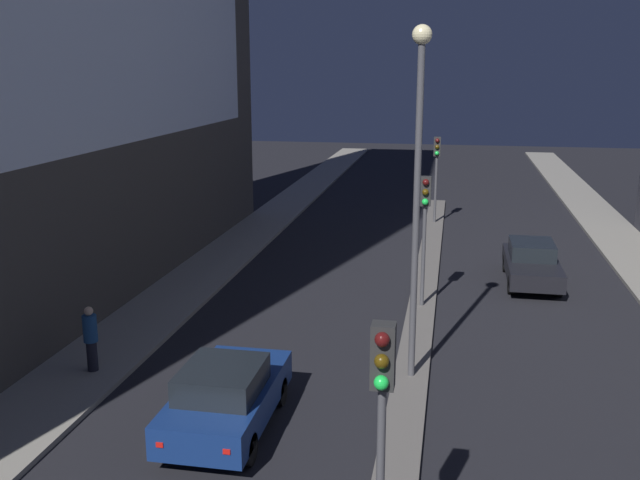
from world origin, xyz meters
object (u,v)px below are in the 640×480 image
at_px(traffic_light_mid, 425,212).
at_px(traffic_light_far, 437,160).
at_px(traffic_light_near, 382,401).
at_px(street_lamp, 418,164).
at_px(car_right_lane, 532,263).
at_px(car_left_lane, 226,396).
at_px(pedestrian_on_left_sidewalk, 91,337).

height_order(traffic_light_mid, traffic_light_far, same).
bearing_deg(traffic_light_mid, traffic_light_near, -90.00).
xyz_separation_m(traffic_light_far, street_lamp, (0.00, -17.80, 2.16)).
xyz_separation_m(street_lamp, car_right_lane, (3.66, 8.88, -4.58)).
bearing_deg(car_left_lane, traffic_light_mid, 66.72).
bearing_deg(pedestrian_on_left_sidewalk, car_left_lane, -26.04).
bearing_deg(traffic_light_far, traffic_light_mid, -90.00).
height_order(traffic_light_near, street_lamp, street_lamp).
distance_m(traffic_light_near, car_right_lane, 17.04).
distance_m(traffic_light_far, car_right_lane, 9.95).
relative_size(traffic_light_far, car_left_lane, 1.00).
xyz_separation_m(street_lamp, pedestrian_on_left_sidewalk, (-7.80, -1.19, -4.31)).
height_order(traffic_light_mid, car_left_lane, traffic_light_mid).
height_order(street_lamp, car_right_lane, street_lamp).
bearing_deg(traffic_light_near, car_right_lane, 77.45).
xyz_separation_m(traffic_light_far, car_left_lane, (-3.66, -21.02, -2.38)).
height_order(street_lamp, car_left_lane, street_lamp).
xyz_separation_m(traffic_light_near, pedestrian_on_left_sidewalk, (-7.80, 6.39, -2.15)).
relative_size(traffic_light_near, pedestrian_on_left_sidewalk, 2.47).
height_order(traffic_light_mid, car_right_lane, traffic_light_mid).
xyz_separation_m(traffic_light_mid, street_lamp, (0.00, -5.30, 2.16)).
distance_m(street_lamp, car_right_lane, 10.64).
bearing_deg(street_lamp, pedestrian_on_left_sidewalk, -171.30).
bearing_deg(traffic_light_near, street_lamp, 90.00).
bearing_deg(pedestrian_on_left_sidewalk, traffic_light_mid, 39.79).
xyz_separation_m(traffic_light_near, car_left_lane, (-3.66, 4.37, -2.38)).
relative_size(street_lamp, pedestrian_on_left_sidewalk, 4.97).
xyz_separation_m(car_left_lane, pedestrian_on_left_sidewalk, (-4.13, 2.02, 0.23)).
distance_m(traffic_light_near, pedestrian_on_left_sidewalk, 10.31).
bearing_deg(car_left_lane, street_lamp, 41.25).
height_order(traffic_light_far, car_right_lane, traffic_light_far).
bearing_deg(traffic_light_near, pedestrian_on_left_sidewalk, 140.65).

